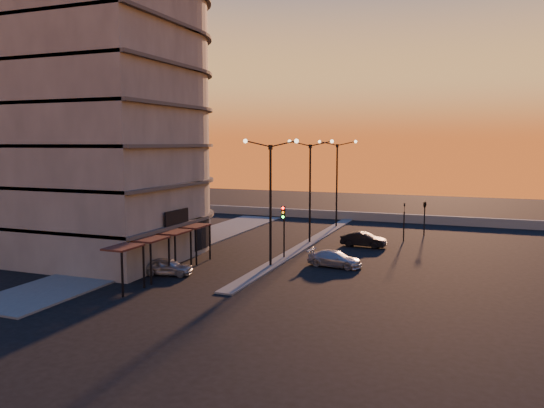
{
  "coord_description": "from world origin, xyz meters",
  "views": [
    {
      "loc": [
        14.06,
        -36.27,
        9.22
      ],
      "look_at": [
        -1.85,
        5.13,
        4.09
      ],
      "focal_mm": 35.0,
      "sensor_mm": 36.0,
      "label": 1
    }
  ],
  "objects_px": {
    "car_hatchback": "(167,266)",
    "car_wagon": "(335,259)",
    "streetlamp_mid": "(310,183)",
    "traffic_light_main": "(284,223)",
    "car_sedan": "(363,240)"
  },
  "relations": [
    {
      "from": "traffic_light_main",
      "to": "car_sedan",
      "type": "relative_size",
      "value": 1.07
    },
    {
      "from": "streetlamp_mid",
      "to": "car_wagon",
      "type": "xyz_separation_m",
      "value": [
        4.5,
        -8.31,
        -4.99
      ]
    },
    {
      "from": "traffic_light_main",
      "to": "car_wagon",
      "type": "bearing_deg",
      "value": -14.71
    },
    {
      "from": "traffic_light_main",
      "to": "car_sedan",
      "type": "height_order",
      "value": "traffic_light_main"
    },
    {
      "from": "car_hatchback",
      "to": "traffic_light_main",
      "type": "bearing_deg",
      "value": -47.81
    },
    {
      "from": "streetlamp_mid",
      "to": "traffic_light_main",
      "type": "bearing_deg",
      "value": -90.0
    },
    {
      "from": "car_sedan",
      "to": "car_hatchback",
      "type": "bearing_deg",
      "value": 147.48
    },
    {
      "from": "car_hatchback",
      "to": "car_wagon",
      "type": "distance_m",
      "value": 12.29
    },
    {
      "from": "traffic_light_main",
      "to": "car_wagon",
      "type": "relative_size",
      "value": 1.03
    },
    {
      "from": "streetlamp_mid",
      "to": "car_sedan",
      "type": "distance_m",
      "value": 7.03
    },
    {
      "from": "streetlamp_mid",
      "to": "traffic_light_main",
      "type": "height_order",
      "value": "streetlamp_mid"
    },
    {
      "from": "car_hatchback",
      "to": "car_wagon",
      "type": "relative_size",
      "value": 0.87
    },
    {
      "from": "streetlamp_mid",
      "to": "car_hatchback",
      "type": "height_order",
      "value": "streetlamp_mid"
    },
    {
      "from": "car_hatchback",
      "to": "car_wagon",
      "type": "bearing_deg",
      "value": -68.36
    },
    {
      "from": "streetlamp_mid",
      "to": "traffic_light_main",
      "type": "xyz_separation_m",
      "value": [
        0.0,
        -7.13,
        -2.7
      ]
    }
  ]
}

